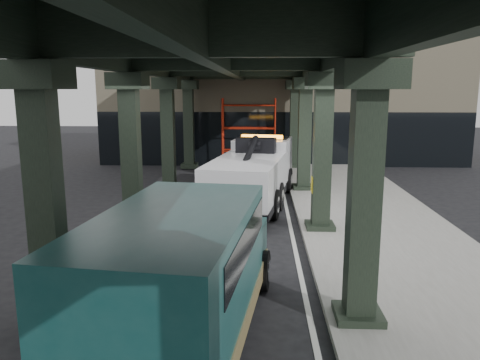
# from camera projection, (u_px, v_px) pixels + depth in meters

# --- Properties ---
(ground) EXTENTS (90.00, 90.00, 0.00)m
(ground) POSITION_uv_depth(u_px,v_px,m) (235.00, 252.00, 13.12)
(ground) COLOR black
(ground) RESTS_ON ground
(sidewalk) EXTENTS (5.00, 40.00, 0.15)m
(sidewalk) POSITION_uv_depth(u_px,v_px,m) (380.00, 231.00, 14.88)
(sidewalk) COLOR gray
(sidewalk) RESTS_ON ground
(lane_stripe) EXTENTS (0.12, 38.00, 0.01)m
(lane_stripe) POSITION_uv_depth(u_px,v_px,m) (291.00, 232.00, 15.01)
(lane_stripe) COLOR silver
(lane_stripe) RESTS_ON ground
(viaduct) EXTENTS (7.40, 32.00, 6.40)m
(viaduct) POSITION_uv_depth(u_px,v_px,m) (225.00, 57.00, 14.06)
(viaduct) COLOR black
(viaduct) RESTS_ON ground
(building) EXTENTS (22.00, 10.00, 8.00)m
(building) POSITION_uv_depth(u_px,v_px,m) (280.00, 97.00, 31.89)
(building) COLOR #C6B793
(building) RESTS_ON ground
(scaffolding) EXTENTS (3.08, 0.88, 4.00)m
(scaffolding) POSITION_uv_depth(u_px,v_px,m) (249.00, 131.00, 27.08)
(scaffolding) COLOR red
(scaffolding) RESTS_ON ground
(tow_truck) EXTENTS (3.54, 8.51, 2.71)m
(tow_truck) POSITION_uv_depth(u_px,v_px,m) (254.00, 171.00, 18.55)
(tow_truck) COLOR black
(tow_truck) RESTS_ON ground
(towed_van) EXTENTS (3.14, 6.51, 2.54)m
(towed_van) POSITION_uv_depth(u_px,v_px,m) (182.00, 273.00, 8.09)
(towed_van) COLOR #124241
(towed_van) RESTS_ON ground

